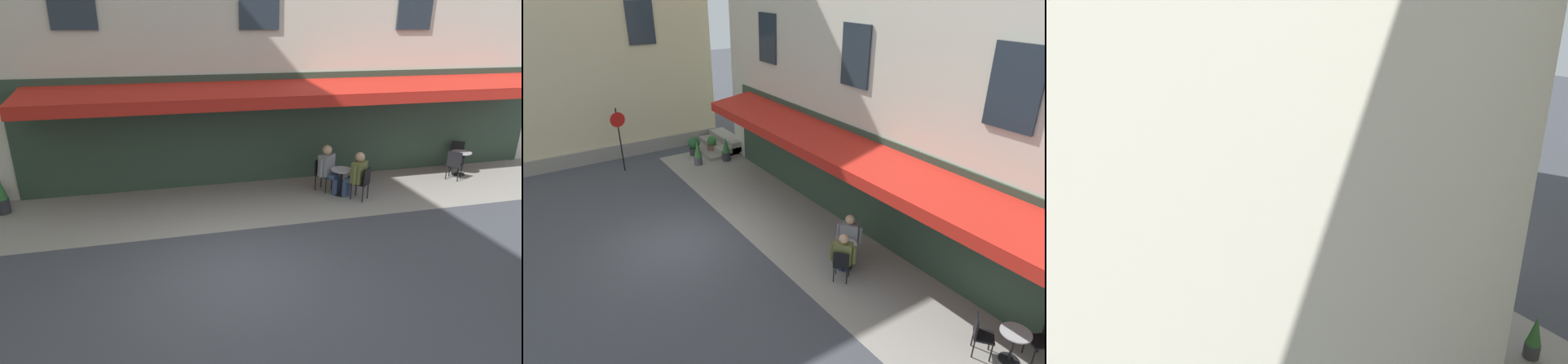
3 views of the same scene
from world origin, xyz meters
The scene contains 16 objects.
ground_plane centered at (0.00, 0.00, 0.00)m, with size 70.00×70.00×0.00m, color #42444C.
sidewalk_cafe_terrace centered at (-3.25, -3.40, 0.00)m, with size 20.50×3.20×0.01m, color gray.
cafe_table_near_entrance centered at (-3.61, -3.30, 0.49)m, with size 0.60×0.60×0.75m.
cafe_chair_black_back_row centered at (-4.02, -2.82, 0.55)m, with size 0.56×0.56×0.91m.
cafe_chair_black_facing_street centered at (-3.21, -3.79, 0.55)m, with size 0.56×0.56×0.91m.
cafe_table_mid_terrace centered at (-10.83, -3.12, 0.49)m, with size 0.60×0.60×0.75m.
cafe_chair_black_kerbside centered at (-10.57, -2.54, 0.55)m, with size 0.53×0.53×0.91m.
cafe_chair_black_under_awning centered at (-11.28, -3.57, 0.55)m, with size 0.57×0.57×0.91m.
cafe_table_streetside centered at (-7.96, -4.01, 0.49)m, with size 0.60×0.60×0.75m.
cafe_chair_black_corner_left centered at (-7.46, -3.63, 0.55)m, with size 0.56×0.56×0.91m.
cafe_chair_black_near_door centered at (-8.27, -4.57, 0.55)m, with size 0.54×0.54×0.91m.
seated_patron_in_olive centered at (-3.88, -2.98, 0.70)m, with size 0.63×0.65×1.32m.
seated_companion_in_grey centered at (-3.35, -3.62, 0.72)m, with size 0.66×0.68×1.35m.
potted_plant_entrance_left centered at (5.40, -2.94, 0.50)m, with size 0.33×0.33×1.02m.
potted_plant_entrance_right centered at (5.16, -4.13, 0.51)m, with size 0.32×0.32×1.05m.
parked_car_red centered at (-7.27, 3.09, 0.71)m, with size 4.38×2.01×1.33m.
Camera 3 is at (9.76, -11.70, 7.24)m, focal length 34.04 mm.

